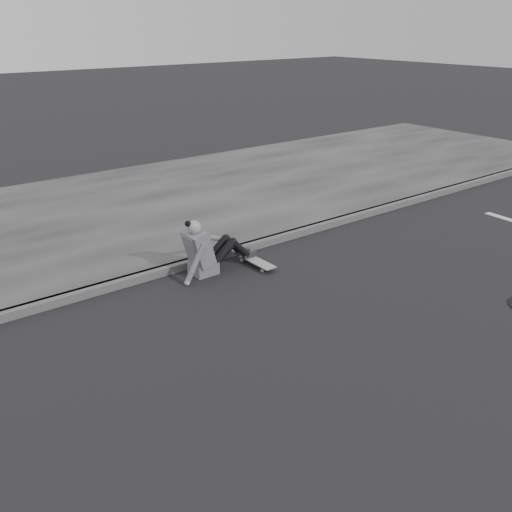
% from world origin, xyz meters
% --- Properties ---
extents(ground, '(80.00, 80.00, 0.00)m').
position_xyz_m(ground, '(0.00, 0.00, 0.00)').
color(ground, black).
rests_on(ground, ground).
extents(curb, '(24.00, 0.16, 0.12)m').
position_xyz_m(curb, '(0.00, 2.58, 0.06)').
color(curb, '#4A4A4A').
rests_on(curb, ground).
extents(sidewalk, '(24.00, 6.00, 0.12)m').
position_xyz_m(sidewalk, '(0.00, 5.60, 0.06)').
color(sidewalk, '#363636').
rests_on(sidewalk, ground).
extents(skateboard, '(0.20, 0.78, 0.09)m').
position_xyz_m(skateboard, '(0.19, 2.00, 0.07)').
color(skateboard, '#979792').
rests_on(skateboard, ground).
extents(seated_woman, '(1.38, 0.46, 0.88)m').
position_xyz_m(seated_woman, '(-0.55, 2.24, 0.36)').
color(seated_woman, '#59595C').
rests_on(seated_woman, ground).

